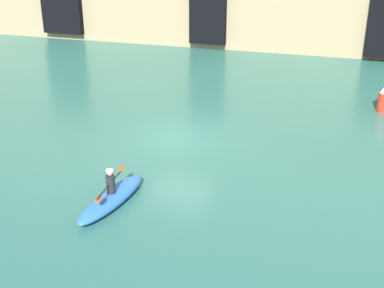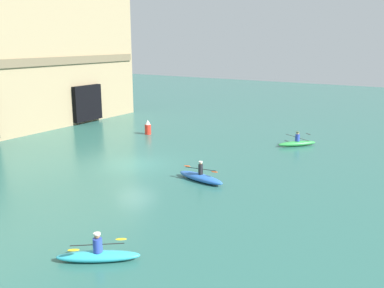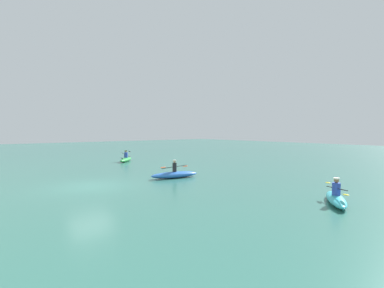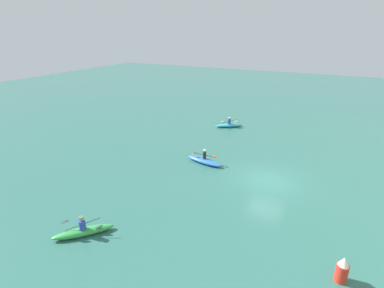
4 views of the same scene
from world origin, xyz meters
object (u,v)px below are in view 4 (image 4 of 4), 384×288
object	(u,v)px
kayak_green	(83,231)
marker_buoy	(342,270)
kayak_blue	(204,161)
kayak_cyan	(229,125)

from	to	relation	value
kayak_green	marker_buoy	bearing A→B (deg)	-34.85
kayak_green	kayak_blue	bearing A→B (deg)	32.39
kayak_cyan	kayak_blue	world-z (taller)	kayak_blue
kayak_blue	marker_buoy	bearing A→B (deg)	-27.67
kayak_blue	marker_buoy	distance (m)	13.64
kayak_green	kayak_cyan	bearing A→B (deg)	41.23
kayak_cyan	kayak_green	xyz separation A→B (m)	(21.56, -0.47, 0.01)
kayak_cyan	marker_buoy	size ratio (longest dim) A/B	2.32
kayak_green	marker_buoy	distance (m)	12.96
kayak_blue	kayak_green	distance (m)	11.59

